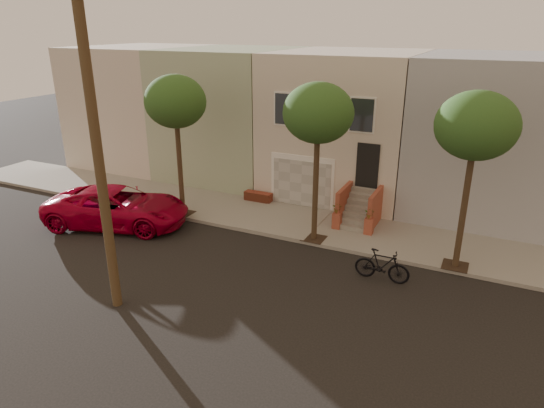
% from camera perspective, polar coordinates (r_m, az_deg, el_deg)
% --- Properties ---
extents(ground, '(90.00, 90.00, 0.00)m').
position_cam_1_polar(ground, '(17.02, -2.95, -8.95)').
color(ground, black).
rests_on(ground, ground).
extents(sidewalk, '(40.00, 3.70, 0.15)m').
position_cam_1_polar(sidewalk, '(21.35, 3.88, -2.34)').
color(sidewalk, gray).
rests_on(sidewalk, ground).
extents(house_row, '(33.10, 11.70, 7.00)m').
position_cam_1_polar(house_row, '(25.63, 9.03, 9.73)').
color(house_row, '#BFB3A3').
rests_on(house_row, sidewalk).
extents(tree_left, '(2.70, 2.57, 6.30)m').
position_cam_1_polar(tree_left, '(21.31, -11.46, 11.78)').
color(tree_left, '#2D2116').
rests_on(tree_left, sidewalk).
extents(tree_mid, '(2.70, 2.57, 6.30)m').
position_cam_1_polar(tree_mid, '(18.22, 5.51, 10.63)').
color(tree_mid, '#2D2116').
rests_on(tree_mid, sidewalk).
extents(tree_right, '(2.70, 2.57, 6.30)m').
position_cam_1_polar(tree_right, '(17.16, 23.18, 8.45)').
color(tree_right, '#2D2116').
rests_on(tree_right, sidewalk).
extents(utility_pole, '(23.60, 1.22, 10.00)m').
position_cam_1_polar(utility_pole, '(10.31, 28.84, -0.22)').
color(utility_pole, '#42301E').
rests_on(utility_pole, ground).
extents(pickup_truck, '(6.75, 4.54, 1.72)m').
position_cam_1_polar(pickup_truck, '(22.11, -17.96, -0.33)').
color(pickup_truck, '#A30021').
rests_on(pickup_truck, ground).
extents(motorcycle, '(1.92, 0.55, 1.15)m').
position_cam_1_polar(motorcycle, '(17.11, 13.00, -7.15)').
color(motorcycle, black).
rests_on(motorcycle, ground).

